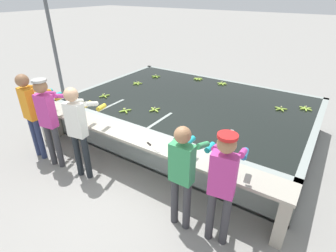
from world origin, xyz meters
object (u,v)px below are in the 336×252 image
(worker_1, at_px, (49,115))
(banana_bunch_floating_7, at_px, (104,96))
(banana_bunch_floating_1, at_px, (281,109))
(knife_0, at_px, (151,146))
(worker_0, at_px, (31,109))
(worker_3, at_px, (183,170))
(banana_bunch_floating_3, at_px, (198,79))
(banana_bunch_floating_2, at_px, (222,84))
(support_post_left, at_px, (55,53))
(banana_bunch_floating_8, at_px, (155,110))
(worker_2, at_px, (78,125))
(banana_bunch_floating_4, at_px, (156,76))
(banana_bunch_floating_6, at_px, (125,111))
(worker_4, at_px, (223,180))
(banana_bunch_floating_5, at_px, (306,109))
(banana_bunch_floating_0, at_px, (137,83))

(worker_1, height_order, banana_bunch_floating_7, worker_1)
(banana_bunch_floating_1, distance_m, knife_0, 3.02)
(worker_0, distance_m, worker_3, 3.32)
(worker_3, height_order, banana_bunch_floating_3, worker_3)
(banana_bunch_floating_2, relative_size, support_post_left, 0.09)
(banana_bunch_floating_3, relative_size, banana_bunch_floating_8, 1.02)
(worker_2, distance_m, banana_bunch_floating_4, 3.59)
(banana_bunch_floating_1, distance_m, banana_bunch_floating_3, 2.56)
(banana_bunch_floating_2, bearing_deg, banana_bunch_floating_6, -109.73)
(worker_4, distance_m, banana_bunch_floating_5, 3.38)
(worker_1, height_order, banana_bunch_floating_4, worker_1)
(banana_bunch_floating_6, relative_size, support_post_left, 0.08)
(worker_1, height_order, support_post_left, support_post_left)
(banana_bunch_floating_5, bearing_deg, banana_bunch_floating_2, 165.42)
(worker_0, xyz_separation_m, banana_bunch_floating_6, (1.22, 1.27, -0.21))
(banana_bunch_floating_0, distance_m, banana_bunch_floating_4, 0.77)
(worker_2, bearing_deg, banana_bunch_floating_8, 74.06)
(banana_bunch_floating_6, bearing_deg, banana_bunch_floating_8, 37.94)
(banana_bunch_floating_4, bearing_deg, banana_bunch_floating_5, -1.24)
(banana_bunch_floating_5, bearing_deg, worker_3, -106.64)
(banana_bunch_floating_7, distance_m, knife_0, 2.52)
(worker_4, xyz_separation_m, knife_0, (-1.38, 0.37, -0.18))
(worker_0, distance_m, knife_0, 2.54)
(banana_bunch_floating_1, height_order, banana_bunch_floating_7, same)
(banana_bunch_floating_5, xyz_separation_m, support_post_left, (-5.88, -1.69, 0.75))
(worker_2, relative_size, worker_3, 1.06)
(banana_bunch_floating_1, bearing_deg, knife_0, -117.79)
(banana_bunch_floating_1, xyz_separation_m, knife_0, (-1.41, -2.67, -0.01))
(banana_bunch_floating_5, bearing_deg, banana_bunch_floating_8, -145.42)
(worker_4, bearing_deg, banana_bunch_floating_1, 89.45)
(banana_bunch_floating_1, relative_size, banana_bunch_floating_6, 1.08)
(worker_3, xyz_separation_m, banana_bunch_floating_1, (0.57, 3.08, -0.12))
(knife_0, relative_size, support_post_left, 0.10)
(worker_1, xyz_separation_m, banana_bunch_floating_3, (0.94, 4.02, -0.22))
(banana_bunch_floating_3, distance_m, banana_bunch_floating_6, 2.76)
(worker_1, height_order, banana_bunch_floating_3, worker_1)
(worker_2, height_order, banana_bunch_floating_5, worker_2)
(banana_bunch_floating_2, bearing_deg, support_post_left, -149.12)
(banana_bunch_floating_6, relative_size, banana_bunch_floating_8, 0.94)
(worker_3, relative_size, banana_bunch_floating_4, 5.92)
(worker_1, xyz_separation_m, banana_bunch_floating_4, (-0.18, 3.54, -0.22))
(banana_bunch_floating_2, distance_m, banana_bunch_floating_4, 1.90)
(worker_0, relative_size, banana_bunch_floating_2, 6.19)
(banana_bunch_floating_0, height_order, banana_bunch_floating_3, same)
(banana_bunch_floating_2, xyz_separation_m, banana_bunch_floating_7, (-1.96, -2.38, 0.00))
(banana_bunch_floating_0, bearing_deg, worker_2, -70.68)
(banana_bunch_floating_4, bearing_deg, banana_bunch_floating_6, -69.18)
(worker_3, height_order, knife_0, worker_3)
(banana_bunch_floating_4, bearing_deg, banana_bunch_floating_8, -54.60)
(banana_bunch_floating_3, distance_m, banana_bunch_floating_8, 2.38)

